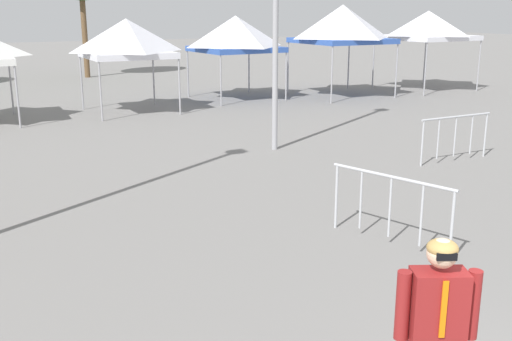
{
  "coord_description": "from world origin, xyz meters",
  "views": [
    {
      "loc": [
        -4.1,
        -1.75,
        3.42
      ],
      "look_at": [
        -0.48,
        5.37,
        1.3
      ],
      "focal_mm": 42.5,
      "sensor_mm": 36.0,
      "label": 1
    }
  ],
  "objects": [
    {
      "name": "crowd_barrier_near_person",
      "position": [
        1.56,
        4.97,
        0.75
      ],
      "size": [
        0.7,
        2.01,
        1.08
      ],
      "color": "#B7BABF",
      "rests_on": "ground"
    },
    {
      "name": "canopy_tent_far_right",
      "position": [
        1.47,
        18.76,
        2.5
      ],
      "size": [
        2.83,
        2.83,
        3.15
      ],
      "color": "#9E9EA3",
      "rests_on": "ground"
    },
    {
      "name": "canopy_tent_far_left",
      "position": [
        14.83,
        18.95,
        2.77
      ],
      "size": [
        3.53,
        3.53,
        3.39
      ],
      "color": "#9E9EA3",
      "rests_on": "ground"
    },
    {
      "name": "canopy_tent_behind_right",
      "position": [
        6.14,
        20.1,
        2.52
      ],
      "size": [
        3.2,
        3.2,
        3.21
      ],
      "color": "#9E9EA3",
      "rests_on": "ground"
    },
    {
      "name": "canopy_tent_left_of_center",
      "position": [
        10.31,
        18.9,
        2.88
      ],
      "size": [
        3.39,
        3.39,
        3.63
      ],
      "color": "#9E9EA3",
      "rests_on": "ground"
    },
    {
      "name": "crowd_barrier_by_lift",
      "position": [
        6.25,
        8.4,
        0.75
      ],
      "size": [
        2.1,
        0.09,
        1.08
      ],
      "color": "#B7BABF",
      "rests_on": "ground"
    },
    {
      "name": "person_foreground",
      "position": [
        -0.96,
        1.37,
        1.03
      ],
      "size": [
        0.6,
        0.4,
        1.78
      ],
      "color": "#33384C",
      "rests_on": "ground"
    }
  ]
}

